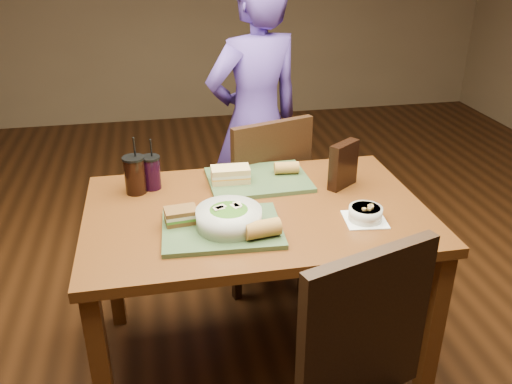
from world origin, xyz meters
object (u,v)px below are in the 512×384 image
sandwich_near (181,215)px  baguette_near (262,229)px  dining_table (256,229)px  cup_berry (151,172)px  chip_bag (343,165)px  salad_bowl (229,217)px  diner (255,123)px  tray_far (258,180)px  soup_bowl (365,213)px  sandwich_far (230,174)px  chair_far (267,196)px  cup_cola (135,175)px  baguette_far (286,168)px  tray_near (222,228)px

sandwich_near → baguette_near: bearing=-30.6°
dining_table → cup_berry: 0.49m
chip_bag → salad_bowl: bearing=172.4°
diner → tray_far: bearing=60.7°
salad_bowl → sandwich_near: size_ratio=1.91×
baguette_near → soup_bowl: bearing=10.4°
sandwich_far → chip_bag: bearing=-12.1°
chip_bag → tray_far: bearing=125.7°
tray_far → salad_bowl: salad_bowl is taller
chair_far → cup_cola: cup_cola is taller
baguette_far → chair_far: bearing=94.5°
cup_berry → cup_cola: bearing=-155.1°
sandwich_near → tray_far: bearing=43.1°
chip_bag → sandwich_far: bearing=131.9°
chair_far → sandwich_near: chair_far is taller
tray_far → sandwich_near: size_ratio=3.45×
tray_near → soup_bowl: bearing=-2.6°
tray_near → sandwich_far: size_ratio=2.59×
dining_table → soup_bowl: 0.43m
dining_table → chair_far: (0.16, 0.54, -0.14)m
tray_near → baguette_near: (0.13, -0.10, 0.04)m
soup_bowl → dining_table: bearing=155.8°
salad_bowl → tray_far: bearing=64.8°
dining_table → chair_far: 0.58m
dining_table → tray_far: tray_far is taller
tray_near → soup_bowl: size_ratio=2.53×
salad_bowl → baguette_near: 0.14m
tray_far → diner: bearing=80.0°
baguette_near → chip_bag: bearing=41.7°
cup_berry → soup_bowl: bearing=-29.5°
chair_far → tray_near: 0.79m
tray_near → tray_far: same height
salad_bowl → baguette_far: size_ratio=2.23×
sandwich_far → chip_bag: chip_bag is taller
sandwich_near → chip_bag: 0.72m
cup_berry → chip_bag: (0.78, -0.13, 0.03)m
soup_bowl → baguette_near: size_ratio=1.34×
tray_far → baguette_near: bearing=-99.7°
tray_far → salad_bowl: (-0.18, -0.39, 0.05)m
tray_near → cup_cola: 0.49m
diner → chip_bag: bearing=85.7°
tray_near → chip_bag: bearing=26.7°
diner → tray_near: diner is taller
cup_cola → chip_bag: size_ratio=1.25×
chair_far → tray_near: (-0.32, -0.69, 0.24)m
chair_far → tray_far: 0.40m
sandwich_far → chip_bag: 0.47m
salad_bowl → cup_berry: cup_berry is taller
dining_table → sandwich_near: bearing=-163.5°
tray_far → chip_bag: size_ratio=2.18×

